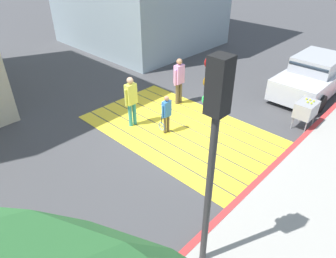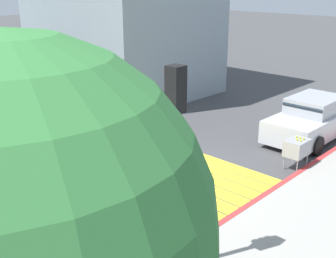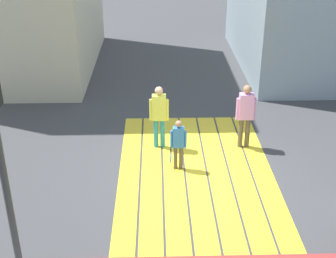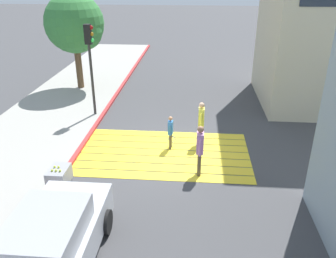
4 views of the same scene
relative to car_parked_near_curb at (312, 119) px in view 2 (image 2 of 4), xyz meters
name	(u,v)px [view 2 (image 2 of 4)]	position (x,y,z in m)	size (l,w,h in m)	color
ground_plane	(163,170)	(2.00, 5.84, -0.73)	(120.00, 120.00, 0.00)	#424244
crosswalk_stripes	(163,170)	(2.00, 5.84, -0.73)	(6.40, 3.80, 0.01)	yellow
curb_painted	(252,204)	(-1.25, 5.84, -0.67)	(0.16, 40.00, 0.13)	#BC3333
car_parked_near_curb	(312,119)	(0.00, 0.00, 0.00)	(1.98, 4.30, 1.57)	silver
traffic_light_corner	(175,132)	(-1.58, 9.22, 2.30)	(0.39, 0.28, 4.24)	#2D2D2D
street_tree	(23,231)	(-3.44, 13.13, 2.90)	(3.20, 3.20, 5.32)	brown
tennis_ball_cart	(297,148)	(-0.90, 2.87, -0.04)	(0.56, 0.80, 1.02)	#99999E
pedestrian_adult_lead	(164,119)	(3.32, 4.44, 0.31)	(0.23, 0.52, 1.80)	brown
pedestrian_adult_trailing	(111,136)	(3.37, 6.73, 0.29)	(0.23, 0.51, 1.76)	teal
pedestrian_child_with_racket	(148,150)	(2.21, 6.28, 0.02)	(0.29, 0.41, 1.33)	brown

